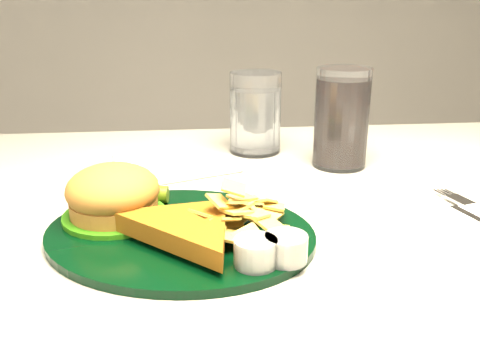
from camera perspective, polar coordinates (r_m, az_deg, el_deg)
The scene contains 6 objects.
dinner_plate at distance 0.58m, azimuth -6.53°, elevation -3.21°, with size 0.30×0.25×0.07m, color black, non-canonical shape.
water_glass at distance 0.88m, azimuth 1.65°, elevation 7.17°, with size 0.08×0.08×0.13m, color white.
cola_glass at distance 0.82m, azimuth 10.78°, elevation 6.51°, with size 0.08×0.08×0.15m, color black.
spoon at distance 0.62m, azimuth -16.05°, elevation -5.41°, with size 0.04×0.16×0.01m, color silver, non-canonical shape.
ramekin at distance 0.81m, azimuth -11.91°, elevation 1.87°, with size 0.04×0.04×0.03m, color white.
wrapped_straw at distance 0.76m, azimuth -6.35°, elevation 0.05°, with size 0.20×0.07×0.01m, color silver, non-canonical shape.
Camera 1 is at (-0.07, -0.61, 1.01)m, focal length 40.00 mm.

